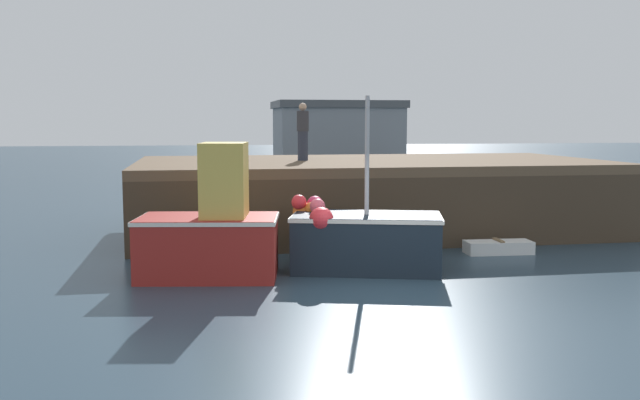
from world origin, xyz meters
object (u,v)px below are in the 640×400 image
fishing_boat_near_right (363,239)px  dockworker (303,132)px  fishing_boat_near_left (212,232)px  rowboat (498,247)px

fishing_boat_near_right → dockworker: fishing_boat_near_right is taller
fishing_boat_near_left → fishing_boat_near_right: 3.15m
fishing_boat_near_right → rowboat: bearing=19.0°
fishing_boat_near_right → rowboat: fishing_boat_near_right is taller
fishing_boat_near_left → fishing_boat_near_right: size_ratio=0.82×
fishing_boat_near_left → rowboat: (6.71, 1.37, -0.77)m
fishing_boat_near_right → dockworker: size_ratio=2.25×
fishing_boat_near_right → dockworker: (-0.46, 5.43, 2.15)m
fishing_boat_near_left → rowboat: size_ratio=1.86×
rowboat → dockworker: (-4.04, 4.20, 2.67)m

